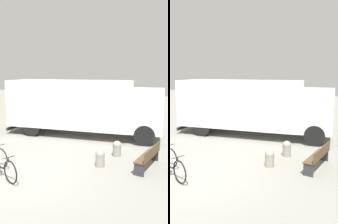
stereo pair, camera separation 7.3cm
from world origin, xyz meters
The scene contains 6 objects.
ground_plane centered at (0.00, 0.00, 0.00)m, with size 60.00×60.00×0.00m, color gray.
delivery_truck centered at (-0.75, 5.77, 1.67)m, with size 8.53×3.62×2.97m.
park_bench centered at (3.61, 2.70, 0.46)m, with size 0.53×1.87×0.81m.
bicycle_middle centered at (-0.41, -0.42, 0.40)m, with size 1.72×0.60×0.85m.
bollard_near_bench centered at (1.98, 2.01, 0.34)m, with size 0.35×0.35×0.64m.
bollard_far_bench centered at (2.14, 3.39, 0.34)m, with size 0.36×0.36×0.65m.
Camera 1 is at (5.47, -5.99, 3.46)m, focal length 40.00 mm.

